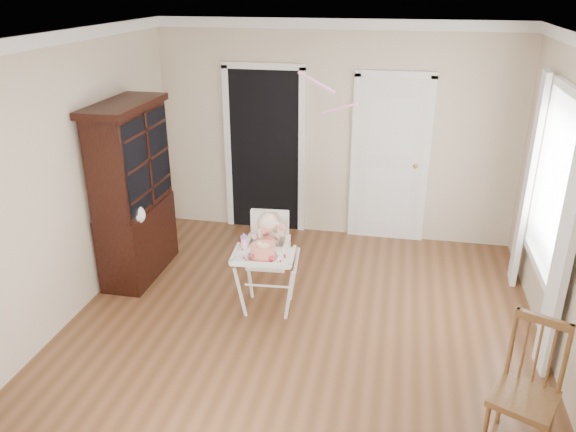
% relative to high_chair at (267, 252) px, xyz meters
% --- Properties ---
extents(floor, '(5.00, 5.00, 0.00)m').
position_rel_high_chair_xyz_m(floor, '(0.39, -0.48, -0.64)').
color(floor, brown).
rests_on(floor, ground).
extents(ceiling, '(5.00, 5.00, 0.00)m').
position_rel_high_chair_xyz_m(ceiling, '(0.39, -0.48, 2.06)').
color(ceiling, white).
rests_on(ceiling, wall_back).
extents(wall_back, '(4.50, 0.00, 4.50)m').
position_rel_high_chair_xyz_m(wall_back, '(0.39, 2.02, 0.71)').
color(wall_back, beige).
rests_on(wall_back, floor).
extents(wall_left, '(0.00, 5.00, 5.00)m').
position_rel_high_chair_xyz_m(wall_left, '(-1.86, -0.48, 0.71)').
color(wall_left, beige).
rests_on(wall_left, floor).
extents(crown_molding, '(4.50, 5.00, 0.12)m').
position_rel_high_chair_xyz_m(crown_molding, '(0.39, -0.48, 2.00)').
color(crown_molding, white).
rests_on(crown_molding, ceiling).
extents(doorway, '(1.06, 0.05, 2.22)m').
position_rel_high_chair_xyz_m(doorway, '(-0.51, 2.00, 0.47)').
color(doorway, black).
rests_on(doorway, wall_back).
extents(closet_door, '(0.96, 0.09, 2.13)m').
position_rel_high_chair_xyz_m(closet_door, '(1.09, 1.99, 0.39)').
color(closet_door, white).
rests_on(closet_door, wall_back).
extents(window_right, '(0.13, 1.84, 2.30)m').
position_rel_high_chair_xyz_m(window_right, '(2.56, 0.32, 0.65)').
color(window_right, white).
rests_on(window_right, wall_right).
extents(high_chair, '(0.64, 0.77, 1.03)m').
position_rel_high_chair_xyz_m(high_chair, '(0.00, 0.00, 0.00)').
color(high_chair, white).
rests_on(high_chair, floor).
extents(baby, '(0.31, 0.24, 0.47)m').
position_rel_high_chair_xyz_m(baby, '(-0.00, 0.03, 0.15)').
color(baby, beige).
rests_on(baby, high_chair).
extents(cake, '(0.29, 0.29, 0.14)m').
position_rel_high_chair_xyz_m(cake, '(0.02, -0.28, 0.15)').
color(cake, silver).
rests_on(cake, high_chair).
extents(sippy_cup, '(0.07, 0.07, 0.16)m').
position_rel_high_chair_xyz_m(sippy_cup, '(-0.20, -0.11, 0.15)').
color(sippy_cup, '#FB99D8').
rests_on(sippy_cup, high_chair).
extents(china_cabinet, '(0.52, 1.16, 1.96)m').
position_rel_high_chair_xyz_m(china_cabinet, '(-1.60, 0.45, 0.34)').
color(china_cabinet, black).
rests_on(china_cabinet, floor).
extents(dining_chair, '(0.55, 0.55, 1.01)m').
position_rel_high_chair_xyz_m(dining_chair, '(2.18, -1.44, -0.17)').
color(dining_chair, brown).
rests_on(dining_chair, floor).
extents(streamer, '(0.41, 0.31, 0.15)m').
position_rel_high_chair_xyz_m(streamer, '(0.36, 0.59, 1.56)').
color(streamer, '#FF93C9').
rests_on(streamer, ceiling).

